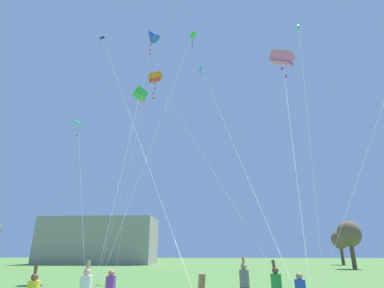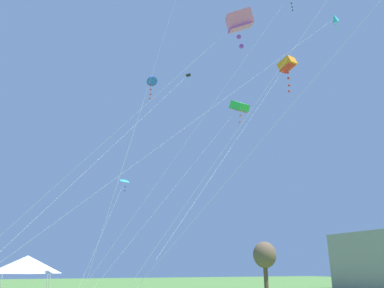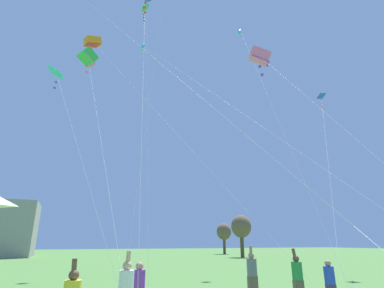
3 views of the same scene
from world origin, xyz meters
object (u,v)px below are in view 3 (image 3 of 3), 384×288
at_px(kite_cyan_delta_0, 57,74).
at_px(kite_cyan_diamond_2, 240,31).
at_px(kite_pink_box_8, 260,57).
at_px(person_grey_shirt, 252,272).
at_px(person_blue_shirt, 330,281).
at_px(kite_blue_delta_4, 321,98).
at_px(kite_cyan_diamond_7, 144,46).
at_px(person_purple_shirt, 138,288).
at_px(kite_green_delta_6, 145,9).
at_px(kite_green_box_1, 88,57).
at_px(kite_orange_box_9, 93,42).
at_px(person_green_shirt, 298,276).

height_order(kite_cyan_delta_0, kite_cyan_diamond_2, kite_cyan_diamond_2).
distance_m(kite_cyan_delta_0, kite_pink_box_8, 13.81).
xyz_separation_m(person_grey_shirt, person_blue_shirt, (1.66, -2.58, -0.15)).
distance_m(kite_blue_delta_4, kite_cyan_diamond_7, 18.89).
xyz_separation_m(person_purple_shirt, kite_green_delta_6, (2.35, 13.80, 22.99)).
relative_size(person_purple_shirt, kite_green_box_1, 0.10).
xyz_separation_m(person_purple_shirt, kite_cyan_delta_0, (-3.37, 2.57, 8.09)).
height_order(person_blue_shirt, kite_pink_box_8, kite_pink_box_8).
height_order(person_blue_shirt, kite_cyan_diamond_7, kite_cyan_diamond_7).
distance_m(kite_cyan_diamond_2, kite_cyan_diamond_7, 11.92).
distance_m(kite_cyan_delta_0, kite_orange_box_9, 18.31).
bearing_deg(kite_cyan_diamond_7, kite_green_delta_6, -103.44).
height_order(kite_cyan_delta_0, kite_blue_delta_4, kite_blue_delta_4).
relative_size(person_purple_shirt, kite_blue_delta_4, 0.10).
distance_m(kite_cyan_delta_0, kite_green_box_1, 11.31).
bearing_deg(kite_cyan_diamond_2, person_blue_shirt, -114.43).
bearing_deg(kite_green_delta_6, kite_pink_box_8, -52.77).
xyz_separation_m(kite_pink_box_8, kite_orange_box_9, (-10.96, 11.47, 6.09)).
distance_m(person_grey_shirt, person_blue_shirt, 3.08).
bearing_deg(kite_cyan_delta_0, kite_green_box_1, 82.93).
height_order(person_blue_shirt, kite_orange_box_9, kite_orange_box_9).
distance_m(kite_green_delta_6, kite_pink_box_8, 14.33).
bearing_deg(kite_cyan_diamond_2, person_green_shirt, -117.70).
height_order(kite_cyan_diamond_7, kite_pink_box_8, kite_cyan_diamond_7).
distance_m(person_purple_shirt, kite_green_box_1, 18.98).
xyz_separation_m(kite_green_delta_6, kite_cyan_diamond_7, (0.87, 3.65, -1.54)).
xyz_separation_m(kite_green_box_1, kite_green_delta_6, (4.61, 2.27, 8.08)).
distance_m(kite_cyan_diamond_2, kite_orange_box_9, 17.24).
relative_size(kite_cyan_diamond_2, kite_cyan_diamond_7, 1.04).
bearing_deg(kite_pink_box_8, person_green_shirt, -119.14).
bearing_deg(kite_blue_delta_4, person_grey_shirt, -151.97).
relative_size(person_grey_shirt, kite_green_box_1, 0.12).
bearing_deg(kite_pink_box_8, kite_orange_box_9, 133.69).
height_order(person_purple_shirt, person_grey_shirt, person_grey_shirt).
relative_size(kite_pink_box_8, kite_orange_box_9, 0.72).
height_order(person_green_shirt, kite_cyan_delta_0, kite_cyan_delta_0).
relative_size(person_grey_shirt, kite_cyan_diamond_7, 0.08).
bearing_deg(kite_cyan_diamond_7, person_blue_shirt, -78.36).
height_order(person_green_shirt, person_blue_shirt, person_green_shirt).
relative_size(kite_blue_delta_4, kite_pink_box_8, 1.01).
height_order(person_blue_shirt, kite_cyan_diamond_2, kite_cyan_diamond_2).
bearing_deg(kite_orange_box_9, person_blue_shirt, -62.56).
xyz_separation_m(kite_green_box_1, kite_blue_delta_4, (20.65, -2.63, -0.79)).
bearing_deg(person_blue_shirt, kite_cyan_diamond_7, 112.99).
distance_m(kite_cyan_diamond_2, kite_green_delta_6, 12.32).
height_order(person_grey_shirt, kite_cyan_diamond_2, kite_cyan_diamond_2).
xyz_separation_m(kite_cyan_delta_0, kite_green_delta_6, (5.72, 11.23, 14.90)).
xyz_separation_m(person_grey_shirt, kite_cyan_diamond_7, (-2.07, 15.53, 21.32)).
bearing_deg(kite_green_delta_6, kite_orange_box_9, 147.58).
bearing_deg(kite_green_box_1, person_grey_shirt, -51.83).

